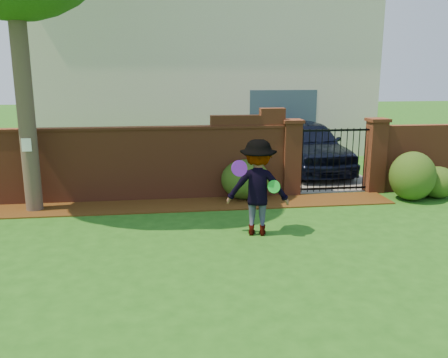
{
  "coord_description": "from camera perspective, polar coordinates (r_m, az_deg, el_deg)",
  "views": [
    {
      "loc": [
        -0.76,
        -7.0,
        3.0
      ],
      "look_at": [
        0.37,
        1.4,
        1.05
      ],
      "focal_mm": 37.34,
      "sensor_mm": 36.0,
      "label": 1
    }
  ],
  "objects": [
    {
      "name": "ground",
      "position": [
        7.66,
        -1.4,
        -10.15
      ],
      "size": [
        80.0,
        80.0,
        0.01
      ],
      "primitive_type": "cube",
      "color": "#205816",
      "rests_on": "ground"
    },
    {
      "name": "mulch_bed",
      "position": [
        10.76,
        -8.41,
        -3.29
      ],
      "size": [
        11.1,
        1.08,
        0.03
      ],
      "primitive_type": "cube",
      "color": "#3D220B",
      "rests_on": "ground"
    },
    {
      "name": "brick_wall",
      "position": [
        11.27,
        -13.93,
        1.96
      ],
      "size": [
        8.7,
        0.31,
        2.16
      ],
      "color": "brown",
      "rests_on": "ground"
    },
    {
      "name": "brick_wall_return",
      "position": [
        13.41,
        25.75,
        2.43
      ],
      "size": [
        4.0,
        0.25,
        1.7
      ],
      "primitive_type": "cube",
      "color": "brown",
      "rests_on": "ground"
    },
    {
      "name": "pillar_left",
      "position": [
        11.63,
        8.21,
        2.69
      ],
      "size": [
        0.5,
        0.5,
        1.88
      ],
      "color": "brown",
      "rests_on": "ground"
    },
    {
      "name": "pillar_right",
      "position": [
        12.41,
        18.05,
        2.82
      ],
      "size": [
        0.5,
        0.5,
        1.88
      ],
      "color": "brown",
      "rests_on": "ground"
    },
    {
      "name": "iron_gate",
      "position": [
        11.99,
        13.27,
        2.29
      ],
      "size": [
        1.78,
        0.03,
        1.6
      ],
      "color": "black",
      "rests_on": "ground"
    },
    {
      "name": "driveway",
      "position": [
        15.88,
        8.02,
        1.94
      ],
      "size": [
        3.2,
        8.0,
        0.01
      ],
      "primitive_type": "cube",
      "color": "slate",
      "rests_on": "ground"
    },
    {
      "name": "house",
      "position": [
        19.08,
        -2.45,
        13.41
      ],
      "size": [
        12.4,
        6.4,
        6.3
      ],
      "color": "#EBE2C5",
      "rests_on": "ground"
    },
    {
      "name": "car",
      "position": [
        14.49,
        10.3,
        3.98
      ],
      "size": [
        2.11,
        4.75,
        1.59
      ],
      "primitive_type": "imported",
      "rotation": [
        0.0,
        0.0,
        0.05
      ],
      "color": "black",
      "rests_on": "ground"
    },
    {
      "name": "paper_notice",
      "position": [
        10.71,
        -23.04,
        3.86
      ],
      "size": [
        0.2,
        0.01,
        0.28
      ],
      "primitive_type": "cube",
      "color": "white",
      "rests_on": "tree"
    },
    {
      "name": "shrub_left",
      "position": [
        11.22,
        2.64,
        -0.05
      ],
      "size": [
        1.17,
        1.17,
        0.96
      ],
      "primitive_type": "ellipsoid",
      "color": "#1F4414",
      "rests_on": "ground"
    },
    {
      "name": "shrub_middle",
      "position": [
        11.95,
        22.07,
        0.34
      ],
      "size": [
        1.07,
        1.07,
        1.18
      ],
      "primitive_type": "ellipsoid",
      "color": "#1F4414",
      "rests_on": "ground"
    },
    {
      "name": "shrub_right",
      "position": [
        12.47,
        24.7,
        -0.36
      ],
      "size": [
        0.87,
        0.87,
        0.77
      ],
      "primitive_type": "ellipsoid",
      "color": "#1F4414",
      "rests_on": "ground"
    },
    {
      "name": "man",
      "position": [
        8.65,
        4.11,
        -1.11
      ],
      "size": [
        1.29,
        0.92,
        1.81
      ],
      "primitive_type": "imported",
      "rotation": [
        0.0,
        0.0,
        2.91
      ],
      "color": "gray",
      "rests_on": "ground"
    },
    {
      "name": "frisbee_purple",
      "position": [
        8.33,
        1.89,
        1.32
      ],
      "size": [
        0.31,
        0.14,
        0.3
      ],
      "primitive_type": "cylinder",
      "rotation": [
        1.36,
        0.0,
        0.17
      ],
      "color": "#681BAB",
      "rests_on": "man"
    },
    {
      "name": "frisbee_green",
      "position": [
        8.46,
        6.14,
        -0.94
      ],
      "size": [
        0.23,
        0.18,
        0.24
      ],
      "primitive_type": "cylinder",
      "rotation": [
        1.43,
        0.0,
        -0.58
      ],
      "color": "green",
      "rests_on": "man"
    }
  ]
}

